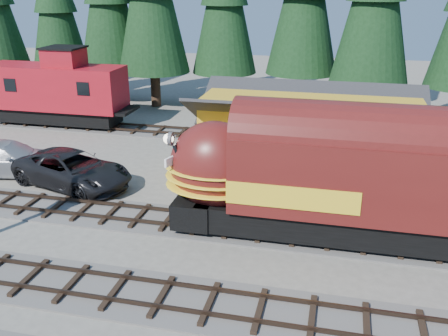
% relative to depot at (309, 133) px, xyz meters
% --- Properties ---
extents(ground, '(120.00, 120.00, 0.00)m').
position_rel_depot_xyz_m(ground, '(0.00, -10.50, -2.96)').
color(ground, '#6B665B').
rests_on(ground, ground).
extents(track_spur, '(32.00, 3.20, 0.33)m').
position_rel_depot_xyz_m(track_spur, '(-10.00, 7.50, -2.90)').
color(track_spur, '#4C4947').
rests_on(track_spur, ground).
extents(depot, '(12.80, 7.00, 5.30)m').
position_rel_depot_xyz_m(depot, '(0.00, 0.00, 0.00)').
color(depot, gold).
rests_on(depot, ground).
extents(locomotive, '(17.56, 3.49, 4.77)m').
position_rel_depot_xyz_m(locomotive, '(2.50, -6.50, -0.20)').
color(locomotive, black).
rests_on(locomotive, ground).
extents(caboose, '(10.99, 3.19, 5.72)m').
position_rel_depot_xyz_m(caboose, '(-20.02, 7.50, -0.16)').
color(caboose, black).
rests_on(caboose, ground).
extents(pickup_truck_a, '(7.71, 5.22, 1.96)m').
position_rel_depot_xyz_m(pickup_truck_a, '(-12.67, -3.53, -1.98)').
color(pickup_truck_a, black).
rests_on(pickup_truck_a, ground).
extents(pickup_truck_b, '(7.23, 4.09, 1.98)m').
position_rel_depot_xyz_m(pickup_truck_b, '(-17.43, -2.73, -1.97)').
color(pickup_truck_b, '#A8ABB0').
rests_on(pickup_truck_b, ground).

